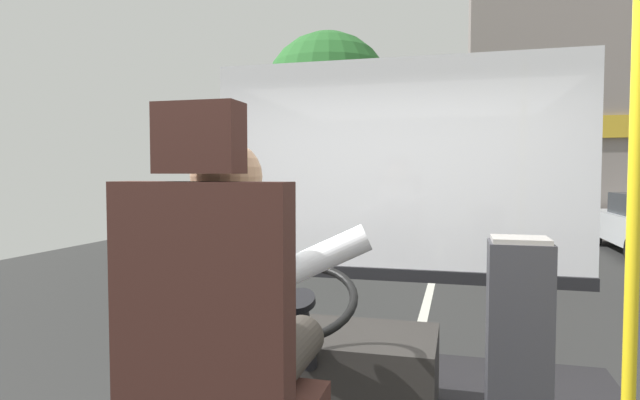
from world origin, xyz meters
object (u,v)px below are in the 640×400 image
(bus_driver, at_px, (236,309))
(steering_console, at_px, (324,367))
(driver_seat, at_px, (220,385))
(handrail_pole, at_px, (634,202))
(fare_box, at_px, (518,348))

(bus_driver, height_order, steering_console, bus_driver)
(driver_seat, height_order, handrail_pole, handrail_pole)
(driver_seat, relative_size, handrail_pole, 0.62)
(fare_box, bearing_deg, steering_console, 166.95)
(driver_seat, xyz_separation_m, steering_console, (-0.00, 1.18, -0.38))
(steering_console, height_order, fare_box, fare_box)
(handrail_pole, xyz_separation_m, fare_box, (-0.31, 0.36, -0.63))
(driver_seat, xyz_separation_m, fare_box, (0.89, 0.97, -0.13))
(bus_driver, bearing_deg, driver_seat, -90.00)
(fare_box, bearing_deg, driver_seat, -132.37)
(driver_seat, bearing_deg, fare_box, 47.63)
(steering_console, distance_m, handrail_pole, 1.59)
(bus_driver, relative_size, handrail_pole, 0.35)
(handrail_pole, bearing_deg, fare_box, 130.45)
(driver_seat, relative_size, bus_driver, 1.76)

